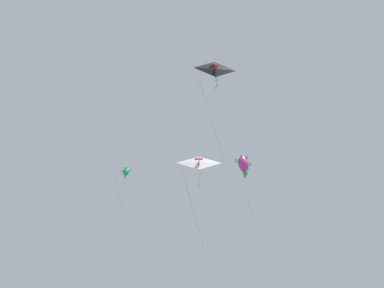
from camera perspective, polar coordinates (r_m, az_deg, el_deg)
The scene contains 4 objects.
kite_delta_far_centre at distance 33.88m, azimuth 3.29°, elevation 10.56°, with size 2.55×1.54×9.58m.
kite_delta_near_right at distance 32.77m, azimuth 0.98°, elevation -2.67°, with size 2.78×1.71×7.52m.
kite_fish_mid_left at distance 35.13m, azimuth 7.32°, elevation -2.87°, with size 1.66×1.19×5.95m.
kite_fish_low_drifter at distance 42.89m, azimuth -9.33°, elevation -3.91°, with size 1.60×1.21×5.27m.
Camera 1 is at (-9.12, -29.73, 0.50)m, focal length 37.60 mm.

